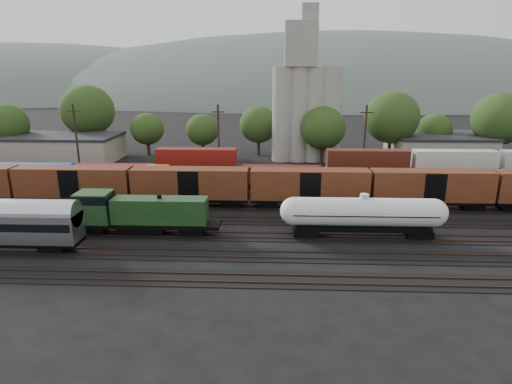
{
  "coord_description": "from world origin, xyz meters",
  "views": [
    {
      "loc": [
        -2.89,
        -48.19,
        17.32
      ],
      "look_at": [
        -4.96,
        2.0,
        3.0
      ],
      "focal_mm": 30.0,
      "sensor_mm": 36.0,
      "label": 1
    }
  ],
  "objects_px": {
    "grain_silo": "(306,103)",
    "tank_car_a": "(363,214)",
    "green_locomotive": "(133,212)",
    "orange_locomotive": "(185,180)"
  },
  "relations": [
    {
      "from": "grain_silo",
      "to": "tank_car_a",
      "type": "bearing_deg",
      "value": -85.29
    },
    {
      "from": "green_locomotive",
      "to": "tank_car_a",
      "type": "distance_m",
      "value": 24.64
    },
    {
      "from": "grain_silo",
      "to": "orange_locomotive",
      "type": "bearing_deg",
      "value": -125.59
    },
    {
      "from": "green_locomotive",
      "to": "orange_locomotive",
      "type": "bearing_deg",
      "value": 79.98
    },
    {
      "from": "tank_car_a",
      "to": "orange_locomotive",
      "type": "relative_size",
      "value": 1.08
    },
    {
      "from": "grain_silo",
      "to": "green_locomotive",
      "type": "bearing_deg",
      "value": -117.4
    },
    {
      "from": "green_locomotive",
      "to": "orange_locomotive",
      "type": "relative_size",
      "value": 1.05
    },
    {
      "from": "green_locomotive",
      "to": "grain_silo",
      "type": "distance_m",
      "value": 46.99
    },
    {
      "from": "green_locomotive",
      "to": "orange_locomotive",
      "type": "distance_m",
      "value": 15.23
    },
    {
      "from": "tank_car_a",
      "to": "orange_locomotive",
      "type": "height_order",
      "value": "tank_car_a"
    }
  ]
}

